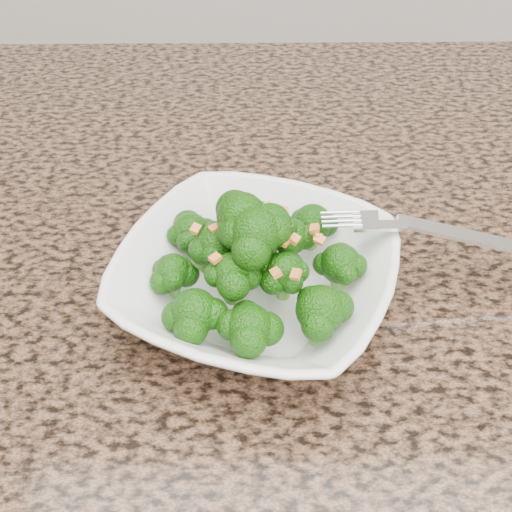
{
  "coord_description": "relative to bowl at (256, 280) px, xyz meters",
  "views": [
    {
      "loc": [
        -0.09,
        -0.02,
        1.27
      ],
      "look_at": [
        -0.09,
        0.33,
        0.95
      ],
      "focal_mm": 45.0,
      "sensor_mm": 36.0,
      "label": 1
    }
  ],
  "objects": [
    {
      "name": "granite_counter",
      "position": [
        0.09,
        -0.03,
        -0.04
      ],
      "size": [
        1.64,
        1.04,
        0.03
      ],
      "primitive_type": "cube",
      "color": "brown",
      "rests_on": "cabinet"
    },
    {
      "name": "bowl",
      "position": [
        0.0,
        0.0,
        0.0
      ],
      "size": [
        0.27,
        0.27,
        0.05
      ],
      "primitive_type": "imported",
      "rotation": [
        0.0,
        0.0,
        -0.38
      ],
      "color": "white",
      "rests_on": "granite_counter"
    },
    {
      "name": "broccoli_pile",
      "position": [
        0.0,
        0.0,
        0.06
      ],
      "size": [
        0.18,
        0.18,
        0.06
      ],
      "primitive_type": null,
      "color": "#175409",
      "rests_on": "bowl"
    },
    {
      "name": "garlic_topping",
      "position": [
        0.0,
        0.0,
        0.09
      ],
      "size": [
        0.11,
        0.11,
        0.01
      ],
      "primitive_type": null,
      "color": "orange",
      "rests_on": "broccoli_pile"
    },
    {
      "name": "fork",
      "position": [
        0.11,
        0.03,
        0.03
      ],
      "size": [
        0.19,
        0.05,
        0.01
      ],
      "primitive_type": null,
      "rotation": [
        0.0,
        0.0,
        -0.1
      ],
      "color": "silver",
      "rests_on": "bowl"
    }
  ]
}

